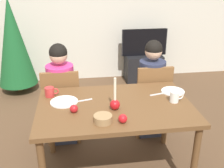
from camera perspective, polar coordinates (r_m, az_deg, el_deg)
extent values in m
cube|color=beige|center=(4.79, -4.17, 16.17)|extent=(6.40, 0.10, 2.60)
cube|color=brown|center=(2.46, 0.65, -4.83)|extent=(1.40, 0.90, 0.04)
cylinder|color=brown|center=(2.52, 17.10, -15.36)|extent=(0.06, 0.06, 0.71)
cylinder|color=brown|center=(2.98, -12.95, -8.37)|extent=(0.06, 0.06, 0.71)
cylinder|color=brown|center=(3.12, 11.31, -6.69)|extent=(0.06, 0.06, 0.71)
cube|color=brown|center=(3.19, -10.40, -4.32)|extent=(0.40, 0.40, 0.04)
cube|color=brown|center=(2.92, -10.84, -1.68)|extent=(0.40, 0.04, 0.45)
cylinder|color=brown|center=(3.44, -7.22, -6.19)|extent=(0.04, 0.04, 0.41)
cylinder|color=brown|center=(3.46, -12.88, -6.46)|extent=(0.04, 0.04, 0.41)
cylinder|color=brown|center=(3.15, -7.07, -9.21)|extent=(0.04, 0.04, 0.41)
cylinder|color=brown|center=(3.17, -13.30, -9.49)|extent=(0.04, 0.04, 0.41)
cube|color=brown|center=(3.30, 7.90, -3.18)|extent=(0.40, 0.40, 0.04)
cube|color=brown|center=(3.04, 9.04, -0.54)|extent=(0.40, 0.04, 0.45)
cylinder|color=brown|center=(3.59, 9.61, -5.01)|extent=(0.04, 0.04, 0.41)
cylinder|color=brown|center=(3.51, 4.28, -5.43)|extent=(0.04, 0.04, 0.41)
cylinder|color=brown|center=(3.32, 11.32, -7.75)|extent=(0.04, 0.04, 0.41)
cylinder|color=brown|center=(3.23, 5.54, -8.30)|extent=(0.04, 0.04, 0.41)
cube|color=#33384C|center=(3.25, -10.16, -7.93)|extent=(0.28, 0.28, 0.45)
cylinder|color=#D1337A|center=(3.04, -10.78, -0.40)|extent=(0.30, 0.30, 0.48)
sphere|color=tan|center=(2.92, -11.29, 6.00)|extent=(0.19, 0.19, 0.19)
sphere|color=black|center=(2.91, -11.34, 6.57)|extent=(0.19, 0.19, 0.19)
cube|color=#33384C|center=(3.36, 7.93, -6.69)|extent=(0.28, 0.28, 0.45)
cylinder|color=#282D47|center=(3.15, 8.40, 0.66)|extent=(0.30, 0.30, 0.48)
sphere|color=tan|center=(3.03, 8.79, 6.86)|extent=(0.19, 0.19, 0.19)
sphere|color=black|center=(3.02, 8.82, 7.40)|extent=(0.19, 0.19, 0.19)
cube|color=black|center=(4.89, 6.61, 3.42)|extent=(0.64, 0.40, 0.48)
cube|color=black|center=(4.75, 6.87, 8.76)|extent=(0.79, 0.04, 0.46)
cube|color=black|center=(4.75, 6.87, 8.76)|extent=(0.76, 0.05, 0.46)
cylinder|color=brown|center=(4.75, -18.93, -0.54)|extent=(0.08, 0.08, 0.14)
cone|color=#195628|center=(4.52, -20.17, 8.30)|extent=(0.61, 0.61, 1.38)
sphere|color=red|center=(2.36, 0.62, -4.39)|extent=(0.09, 0.09, 0.09)
cylinder|color=#EFE5C6|center=(2.29, 0.63, -1.11)|extent=(0.02, 0.02, 0.21)
cylinder|color=white|center=(2.53, -10.10, -3.72)|extent=(0.25, 0.25, 0.01)
cylinder|color=white|center=(2.77, 12.77, -1.51)|extent=(0.23, 0.23, 0.01)
cylinder|color=#B72D2D|center=(2.66, -13.10, -1.65)|extent=(0.09, 0.09, 0.09)
torus|color=#B72D2D|center=(2.65, -11.89, -1.49)|extent=(0.06, 0.01, 0.06)
cylinder|color=white|center=(2.55, 13.07, -2.65)|extent=(0.08, 0.08, 0.10)
torus|color=white|center=(2.56, 14.18, -2.46)|extent=(0.07, 0.01, 0.07)
cube|color=silver|center=(2.53, -6.19, -3.51)|extent=(0.18, 0.06, 0.01)
cube|color=silver|center=(2.68, 9.77, -2.12)|extent=(0.18, 0.05, 0.01)
cylinder|color=#99754C|center=(2.18, -1.93, -7.36)|extent=(0.15, 0.15, 0.06)
sphere|color=#B11A1F|center=(2.33, -8.08, -5.19)|extent=(0.07, 0.07, 0.07)
sphere|color=red|center=(2.17, 2.31, -7.33)|extent=(0.07, 0.07, 0.07)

